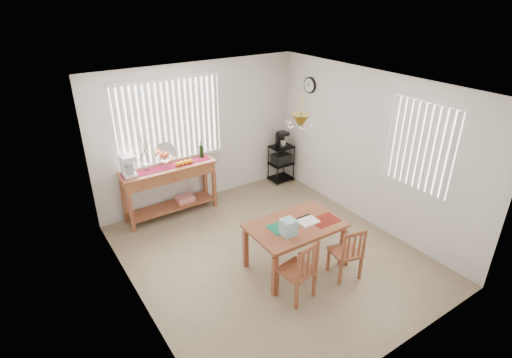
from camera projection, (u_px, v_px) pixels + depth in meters
ground at (270, 254)px, 6.19m from camera, size 4.00×4.50×0.01m
room_shell at (272, 153)px, 5.46m from camera, size 4.20×4.70×2.70m
sideboard at (170, 179)px, 6.99m from camera, size 1.66×0.47×0.94m
sideboard_items at (152, 162)px, 6.71m from camera, size 1.58×0.40×0.72m
wire_cart at (281, 160)px, 8.33m from camera, size 0.46×0.37×0.78m
cart_items at (281, 139)px, 8.13m from camera, size 0.18×0.22×0.32m
dining_table at (295, 229)px, 5.68m from camera, size 1.34×0.88×0.71m
table_items at (293, 226)px, 5.46m from camera, size 1.01×0.49×0.23m
chair_left at (299, 271)px, 5.16m from camera, size 0.47×0.47×0.88m
chair_right at (347, 253)px, 5.56m from camera, size 0.45×0.45×0.82m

